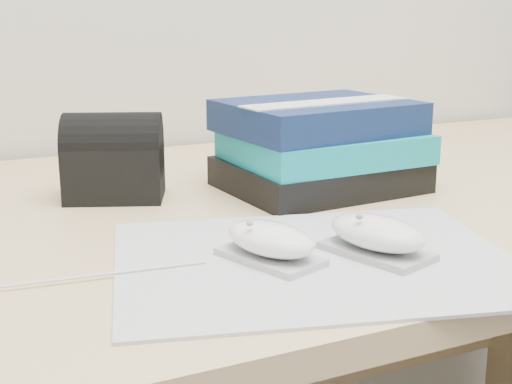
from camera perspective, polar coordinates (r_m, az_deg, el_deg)
name	(u,v)px	position (r m, az deg, el deg)	size (l,w,h in m)	color
desk	(267,336)	(1.10, 0.89, -11.42)	(1.60, 0.80, 0.73)	tan
mousepad	(315,259)	(0.72, 4.73, -5.39)	(0.39, 0.31, 0.00)	#9B9AA3
mouse_rear	(270,242)	(0.70, 1.14, -4.02)	(0.09, 0.12, 0.04)	#ADADB0
mouse_front	(377,236)	(0.73, 9.65, -3.48)	(0.09, 0.12, 0.05)	#9E9FA1
usb_cable	(93,276)	(0.68, -12.90, -6.54)	(0.00, 0.00, 0.22)	silver
book_stack	(320,146)	(0.99, 5.15, 3.69)	(0.26, 0.22, 0.12)	black
pouch	(114,157)	(0.95, -11.29, 2.73)	(0.15, 0.13, 0.11)	black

